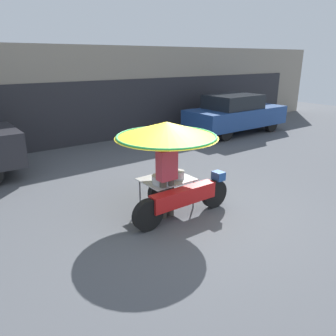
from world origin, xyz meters
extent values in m
plane|color=#4C4F54|center=(0.00, 0.00, 0.00)|extent=(36.00, 36.00, 0.00)
cube|color=gray|center=(0.00, 7.76, 1.74)|extent=(28.00, 2.00, 3.47)
cube|color=#28282D|center=(0.00, 6.73, 1.13)|extent=(23.80, 0.06, 2.26)
cylinder|color=black|center=(0.59, 0.01, 0.30)|extent=(0.61, 0.14, 0.61)
cylinder|color=black|center=(-1.09, 0.01, 0.30)|extent=(0.61, 0.14, 0.61)
cube|color=red|center=(-0.25, 0.01, 0.46)|extent=(1.48, 0.24, 0.32)
cube|color=#234C93|center=(0.69, 0.01, 0.68)|extent=(0.20, 0.24, 0.18)
cylinder|color=black|center=(-0.25, 0.82, 0.27)|extent=(0.55, 0.14, 0.55)
cylinder|color=#515156|center=(0.19, 0.22, 0.32)|extent=(0.03, 0.03, 0.64)
cylinder|color=#515156|center=(0.19, 0.93, 0.32)|extent=(0.03, 0.03, 0.64)
cylinder|color=#515156|center=(-0.69, 0.22, 0.32)|extent=(0.03, 0.03, 0.64)
cylinder|color=#515156|center=(-0.69, 0.93, 0.32)|extent=(0.03, 0.03, 0.64)
cube|color=#B2B2B7|center=(-0.25, 0.58, 0.65)|extent=(1.04, 0.83, 0.02)
cylinder|color=#B2B2B7|center=(-0.25, 0.58, 1.10)|extent=(0.03, 0.03, 0.88)
cone|color=yellow|center=(-0.25, 0.58, 1.69)|extent=(2.08, 2.08, 0.31)
torus|color=green|center=(-0.25, 0.58, 1.56)|extent=(2.02, 2.02, 0.05)
cylinder|color=#B7B7BC|center=(-0.48, 0.43, 0.74)|extent=(0.38, 0.38, 0.16)
cylinder|color=#B7B7BC|center=(-0.07, 0.45, 0.74)|extent=(0.29, 0.29, 0.17)
cylinder|color=#1E936B|center=(0.04, 0.80, 0.74)|extent=(0.21, 0.21, 0.17)
cylinder|color=#4C473D|center=(-0.57, 0.25, 0.40)|extent=(0.14, 0.14, 0.79)
cylinder|color=#4C473D|center=(-0.39, 0.25, 0.40)|extent=(0.14, 0.14, 0.79)
cube|color=#C13847|center=(-0.48, 0.25, 1.09)|extent=(0.38, 0.22, 0.59)
sphere|color=#A87A5B|center=(-0.48, 0.25, 1.49)|extent=(0.21, 0.21, 0.21)
cylinder|color=black|center=(7.85, 4.02, 0.32)|extent=(0.63, 0.20, 0.63)
cylinder|color=black|center=(7.85, 5.58, 0.32)|extent=(0.63, 0.20, 0.63)
cylinder|color=black|center=(5.08, 4.02, 0.32)|extent=(0.63, 0.20, 0.63)
cylinder|color=black|center=(5.08, 5.58, 0.32)|extent=(0.63, 0.20, 0.63)
cube|color=navy|center=(6.47, 4.80, 0.68)|extent=(4.47, 1.84, 0.74)
cube|color=#1E2328|center=(6.24, 4.80, 1.33)|extent=(2.14, 1.62, 0.55)
cylinder|color=#2D2D33|center=(10.20, 6.30, 0.11)|extent=(0.28, 0.28, 0.22)
sphere|color=#287033|center=(10.20, 6.30, 0.50)|extent=(0.64, 0.64, 0.64)
camera|label=1|loc=(-4.00, -4.56, 3.04)|focal=35.00mm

